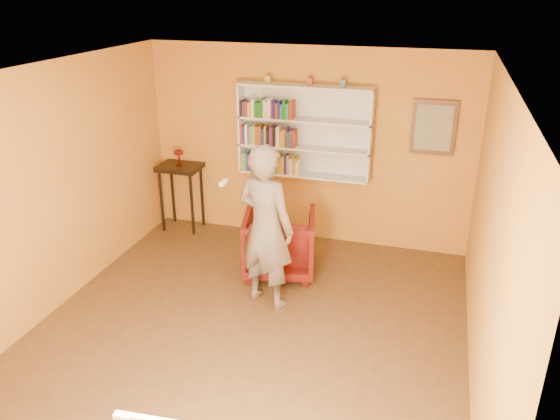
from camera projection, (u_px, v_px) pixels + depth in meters
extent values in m
cube|color=#4E3319|center=(248.00, 337.00, 5.83)|extent=(5.30, 5.80, 0.12)
cube|color=#C17924|center=(307.00, 146.00, 7.51)|extent=(5.30, 0.04, 2.70)
cube|color=#C17924|center=(90.00, 388.00, 3.06)|extent=(5.30, 0.04, 2.70)
cube|color=#C17924|center=(46.00, 192.00, 5.88)|extent=(0.04, 5.80, 2.70)
cube|color=#C17924|center=(492.00, 247.00, 4.68)|extent=(0.04, 5.80, 2.70)
cube|color=white|center=(240.00, 71.00, 4.75)|extent=(5.30, 5.80, 0.06)
cube|color=silver|center=(307.00, 129.00, 7.37)|extent=(1.80, 0.03, 1.20)
cube|color=silver|center=(242.00, 127.00, 7.49)|extent=(0.03, 0.28, 1.20)
cube|color=silver|center=(371.00, 137.00, 7.03)|extent=(0.03, 0.28, 1.20)
cube|color=silver|center=(304.00, 174.00, 7.49)|extent=(1.80, 0.28, 0.03)
cube|color=silver|center=(304.00, 148.00, 7.34)|extent=(1.80, 0.28, 0.03)
cube|color=silver|center=(305.00, 120.00, 7.20)|extent=(1.80, 0.28, 0.03)
cube|color=silver|center=(305.00, 86.00, 7.03)|extent=(1.80, 0.28, 0.03)
cube|color=gold|center=(245.00, 161.00, 7.63)|extent=(0.03, 0.19, 0.22)
cube|color=teal|center=(247.00, 160.00, 7.62)|extent=(0.04, 0.18, 0.25)
cube|color=#5B236A|center=(250.00, 161.00, 7.61)|extent=(0.04, 0.19, 0.24)
cube|color=#5B236A|center=(253.00, 161.00, 7.60)|extent=(0.04, 0.19, 0.24)
cube|color=gold|center=(256.00, 163.00, 7.59)|extent=(0.04, 0.18, 0.20)
cube|color=#1A771F|center=(258.00, 162.00, 7.56)|extent=(0.04, 0.14, 0.24)
cube|color=teal|center=(262.00, 163.00, 7.55)|extent=(0.04, 0.15, 0.21)
cube|color=#2324A0|center=(264.00, 163.00, 7.54)|extent=(0.03, 0.15, 0.23)
cube|color=#1A771F|center=(267.00, 163.00, 7.54)|extent=(0.03, 0.17, 0.22)
cube|color=white|center=(269.00, 163.00, 7.52)|extent=(0.03, 0.15, 0.24)
cube|color=#5B236A|center=(272.00, 164.00, 7.52)|extent=(0.03, 0.17, 0.23)
cube|color=#A13818|center=(275.00, 164.00, 7.52)|extent=(0.03, 0.19, 0.21)
cube|color=#1A771F|center=(277.00, 164.00, 7.50)|extent=(0.04, 0.16, 0.23)
cube|color=gold|center=(279.00, 163.00, 7.47)|extent=(0.02, 0.14, 0.26)
cube|color=gold|center=(282.00, 165.00, 7.49)|extent=(0.03, 0.18, 0.21)
cube|color=gold|center=(284.00, 165.00, 7.46)|extent=(0.03, 0.15, 0.24)
cube|color=#2324A0|center=(287.00, 164.00, 7.46)|extent=(0.04, 0.17, 0.26)
cube|color=gold|center=(289.00, 164.00, 7.44)|extent=(0.02, 0.15, 0.27)
cube|color=white|center=(292.00, 166.00, 7.44)|extent=(0.04, 0.17, 0.22)
cube|color=gold|center=(295.00, 165.00, 7.44)|extent=(0.04, 0.18, 0.23)
cube|color=white|center=(298.00, 167.00, 7.41)|extent=(0.04, 0.14, 0.19)
cube|color=#A13818|center=(243.00, 134.00, 7.47)|extent=(0.02, 0.15, 0.25)
cube|color=#2324A0|center=(245.00, 135.00, 7.47)|extent=(0.02, 0.16, 0.23)
cube|color=white|center=(248.00, 134.00, 7.45)|extent=(0.03, 0.15, 0.27)
cube|color=#A13818|center=(250.00, 136.00, 7.45)|extent=(0.02, 0.15, 0.21)
cube|color=teal|center=(253.00, 134.00, 7.45)|extent=(0.04, 0.19, 0.25)
cube|color=gold|center=(256.00, 134.00, 7.43)|extent=(0.03, 0.18, 0.27)
cube|color=brown|center=(258.00, 135.00, 7.42)|extent=(0.03, 0.18, 0.25)
cube|color=brown|center=(261.00, 135.00, 7.40)|extent=(0.04, 0.17, 0.26)
cube|color=#2324A0|center=(264.00, 136.00, 7.39)|extent=(0.03, 0.15, 0.23)
cube|color=gold|center=(267.00, 135.00, 7.38)|extent=(0.03, 0.16, 0.27)
cube|color=black|center=(269.00, 136.00, 7.39)|extent=(0.03, 0.19, 0.23)
cube|color=#5B236A|center=(272.00, 135.00, 7.36)|extent=(0.04, 0.16, 0.27)
cube|color=black|center=(276.00, 136.00, 7.34)|extent=(0.04, 0.16, 0.26)
cube|color=white|center=(279.00, 136.00, 7.34)|extent=(0.04, 0.18, 0.27)
cube|color=gold|center=(282.00, 138.00, 7.32)|extent=(0.04, 0.14, 0.23)
cube|color=gold|center=(285.00, 138.00, 7.31)|extent=(0.03, 0.15, 0.24)
cube|color=#5B236A|center=(287.00, 137.00, 7.30)|extent=(0.03, 0.16, 0.25)
cube|color=#1A771F|center=(290.00, 139.00, 7.31)|extent=(0.03, 0.17, 0.21)
cube|color=#5B236A|center=(292.00, 138.00, 7.28)|extent=(0.03, 0.14, 0.24)
cube|color=#A13818|center=(295.00, 139.00, 7.28)|extent=(0.02, 0.17, 0.23)
cube|color=black|center=(243.00, 108.00, 7.34)|extent=(0.03, 0.19, 0.21)
cube|color=#5B236A|center=(245.00, 108.00, 7.32)|extent=(0.04, 0.15, 0.20)
cube|color=brown|center=(248.00, 109.00, 7.31)|extent=(0.02, 0.15, 0.20)
cube|color=gold|center=(251.00, 109.00, 7.31)|extent=(0.04, 0.19, 0.19)
cube|color=white|center=(255.00, 107.00, 7.29)|extent=(0.03, 0.18, 0.24)
cube|color=#1A771F|center=(258.00, 109.00, 7.28)|extent=(0.04, 0.17, 0.20)
cube|color=#1A771F|center=(261.00, 109.00, 7.27)|extent=(0.04, 0.17, 0.20)
cube|color=#1A771F|center=(264.00, 107.00, 7.25)|extent=(0.02, 0.18, 0.25)
cube|color=white|center=(265.00, 108.00, 7.23)|extent=(0.02, 0.15, 0.24)
cube|color=white|center=(268.00, 109.00, 7.25)|extent=(0.03, 0.18, 0.21)
cube|color=white|center=(271.00, 108.00, 7.23)|extent=(0.04, 0.18, 0.25)
cube|color=#5B236A|center=(274.00, 109.00, 7.21)|extent=(0.02, 0.15, 0.23)
cube|color=#2324A0|center=(276.00, 109.00, 7.20)|extent=(0.02, 0.15, 0.23)
cube|color=#A13818|center=(278.00, 110.00, 7.20)|extent=(0.03, 0.16, 0.20)
cube|color=#2324A0|center=(280.00, 109.00, 7.19)|extent=(0.03, 0.17, 0.23)
cube|color=teal|center=(282.00, 111.00, 7.19)|extent=(0.03, 0.16, 0.19)
cube|color=#1A771F|center=(285.00, 109.00, 7.17)|extent=(0.04, 0.16, 0.24)
cube|color=teal|center=(288.00, 111.00, 7.17)|extent=(0.04, 0.17, 0.20)
cube|color=#A13818|center=(292.00, 110.00, 7.15)|extent=(0.04, 0.18, 0.24)
cube|color=gold|center=(268.00, 79.00, 7.13)|extent=(0.07, 0.07, 0.10)
cube|color=#A03535|center=(310.00, 82.00, 6.99)|extent=(0.07, 0.07, 0.09)
cube|color=#456573|center=(343.00, 83.00, 6.87)|extent=(0.07, 0.07, 0.09)
cube|color=#533417|center=(434.00, 127.00, 6.87)|extent=(0.55, 0.04, 0.70)
cube|color=gray|center=(434.00, 128.00, 6.85)|extent=(0.45, 0.02, 0.58)
cylinder|color=black|center=(162.00, 201.00, 8.00)|extent=(0.04, 0.04, 0.93)
cylinder|color=black|center=(192.00, 205.00, 7.87)|extent=(0.04, 0.04, 0.93)
cylinder|color=black|center=(173.00, 193.00, 8.31)|extent=(0.04, 0.04, 0.93)
cylinder|color=black|center=(202.00, 197.00, 8.19)|extent=(0.04, 0.04, 0.93)
cube|color=black|center=(180.00, 167.00, 7.90)|extent=(0.61, 0.46, 0.07)
cylinder|color=maroon|center=(179.00, 164.00, 7.88)|extent=(0.10, 0.10, 0.02)
cylinder|color=maroon|center=(179.00, 160.00, 7.86)|extent=(0.03, 0.03, 0.13)
ellipsoid|color=maroon|center=(179.00, 152.00, 7.81)|extent=(0.14, 0.14, 0.09)
cylinder|color=beige|center=(183.00, 153.00, 7.80)|extent=(0.01, 0.01, 0.10)
cylinder|color=beige|center=(183.00, 152.00, 7.85)|extent=(0.01, 0.01, 0.10)
cylinder|color=beige|center=(181.00, 152.00, 7.88)|extent=(0.01, 0.01, 0.10)
cylinder|color=beige|center=(177.00, 152.00, 7.87)|extent=(0.01, 0.01, 0.10)
cylinder|color=beige|center=(174.00, 152.00, 7.83)|extent=(0.01, 0.01, 0.10)
cylinder|color=beige|center=(174.00, 153.00, 7.79)|extent=(0.01, 0.01, 0.10)
cylinder|color=beige|center=(176.00, 154.00, 7.76)|extent=(0.01, 0.01, 0.10)
cylinder|color=beige|center=(180.00, 154.00, 7.76)|extent=(0.01, 0.01, 0.10)
imported|color=#4D0605|center=(279.00, 243.00, 6.87)|extent=(1.05, 1.07, 0.81)
imported|color=#675A4C|center=(266.00, 227.00, 6.01)|extent=(0.80, 0.64, 1.90)
cube|color=silver|center=(224.00, 183.00, 5.53)|extent=(0.04, 0.15, 0.04)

